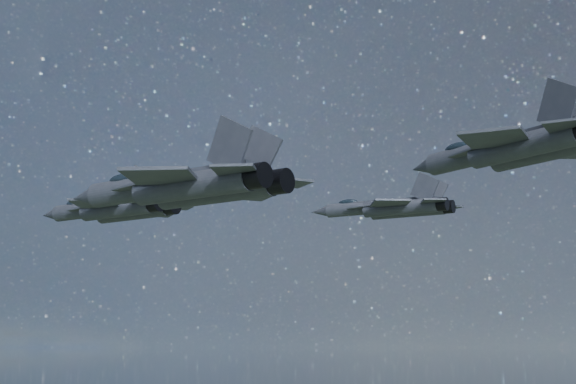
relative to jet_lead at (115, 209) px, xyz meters
The scene contains 4 objects.
jet_lead is the anchor object (origin of this frame).
jet_left 26.00m from the jet_lead, 48.42° to the left, with size 15.39×10.64×3.86m.
jet_right 24.46m from the jet_lead, 28.45° to the right, with size 19.36×13.69×4.91m.
jet_slot 37.93m from the jet_lead, ahead, with size 18.34×12.37×4.63m.
Camera 1 is at (47.88, -50.38, 131.63)m, focal length 55.00 mm.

